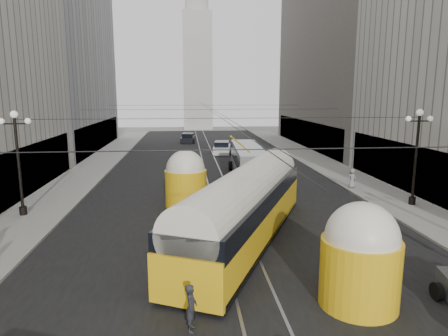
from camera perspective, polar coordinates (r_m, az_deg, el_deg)
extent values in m
cube|color=black|center=(40.02, -1.72, -0.22)|extent=(20.00, 85.00, 0.02)
cube|color=gray|center=(44.41, -17.66, 0.46)|extent=(4.00, 72.00, 0.15)
cube|color=gray|center=(45.72, 13.18, 0.96)|extent=(4.00, 72.00, 0.15)
cube|color=gray|center=(39.98, -2.79, -0.24)|extent=(0.12, 85.00, 0.04)
cube|color=gray|center=(40.07, -0.65, -0.20)|extent=(0.12, 85.00, 0.04)
cube|color=black|center=(33.30, -25.62, 0.02)|extent=(0.10, 18.00, 3.60)
cube|color=#999999|center=(57.84, -23.95, 16.17)|extent=(12.00, 28.00, 28.00)
cube|color=black|center=(56.21, -17.26, 4.50)|extent=(0.10, 25.20, 3.60)
cube|color=black|center=(33.59, 24.19, 0.22)|extent=(0.10, 18.00, 3.60)
cube|color=#514C47|center=(59.76, 17.72, 18.29)|extent=(12.00, 32.00, 32.00)
cube|color=black|center=(57.43, 11.44, 4.88)|extent=(0.10, 28.80, 3.60)
cube|color=#B2AFA8|center=(86.88, -3.81, 13.54)|extent=(6.00, 6.00, 24.00)
cylinder|color=#B2AFA8|center=(88.71, -3.93, 22.61)|extent=(4.80, 4.80, 4.00)
cylinder|color=black|center=(27.08, -27.24, 0.14)|extent=(0.18, 0.18, 6.00)
cylinder|color=black|center=(27.66, -26.76, -5.47)|extent=(0.44, 0.44, 0.50)
cylinder|color=black|center=(26.79, -27.71, 5.62)|extent=(1.60, 0.08, 0.08)
sphere|color=white|center=(26.76, -27.82, 6.79)|extent=(0.44, 0.44, 0.44)
sphere|color=white|center=(27.07, -29.22, 5.85)|extent=(0.36, 0.36, 0.36)
sphere|color=white|center=(26.50, -26.24, 6.03)|extent=(0.36, 0.36, 0.36)
cylinder|color=black|center=(29.28, 25.70, 0.98)|extent=(0.18, 0.18, 6.00)
cylinder|color=black|center=(29.81, 25.27, -4.24)|extent=(0.44, 0.44, 0.50)
cylinder|color=black|center=(29.01, 26.11, 6.05)|extent=(1.60, 0.08, 0.08)
sphere|color=white|center=(28.98, 26.20, 7.13)|extent=(0.44, 0.44, 0.44)
sphere|color=white|center=(28.62, 24.84, 6.40)|extent=(0.36, 0.36, 0.36)
sphere|color=white|center=(29.39, 27.39, 6.28)|extent=(0.36, 0.36, 0.36)
cylinder|color=black|center=(11.11, 7.50, 2.68)|extent=(25.00, 0.03, 0.03)
cylinder|color=black|center=(24.90, 0.34, 7.12)|extent=(25.00, 0.03, 0.03)
cylinder|color=black|center=(38.84, -1.72, 8.37)|extent=(25.00, 0.03, 0.03)
cylinder|color=black|center=(52.81, -2.70, 8.95)|extent=(25.00, 0.03, 0.03)
cylinder|color=black|center=(42.83, -2.06, 8.30)|extent=(0.03, 72.00, 0.03)
cylinder|color=black|center=(42.86, -1.52, 8.31)|extent=(0.03, 72.00, 0.03)
cube|color=gold|center=(20.75, 3.15, -7.33)|extent=(8.80, 14.86, 1.83)
cube|color=black|center=(21.03, 3.12, -9.56)|extent=(8.61, 14.45, 0.32)
cube|color=black|center=(20.42, 3.18, -4.17)|extent=(8.72, 14.66, 0.91)
cylinder|color=silver|center=(20.34, 3.19, -3.29)|extent=(8.41, 14.52, 2.47)
cylinder|color=gold|center=(15.45, 18.80, -13.96)|extent=(2.80, 2.80, 2.47)
sphere|color=silver|center=(14.97, 19.09, -9.45)|extent=(2.58, 2.58, 2.58)
cylinder|color=gold|center=(27.02, -5.47, -2.88)|extent=(2.80, 2.80, 2.47)
sphere|color=silver|center=(26.75, -5.52, -0.19)|extent=(2.58, 2.58, 2.58)
sphere|color=#FFF2BF|center=(14.94, 22.15, -16.44)|extent=(0.36, 0.36, 0.36)
cube|color=#A8AAAD|center=(35.77, 3.44, 0.83)|extent=(2.91, 11.36, 2.81)
cube|color=black|center=(35.70, 3.45, 1.57)|extent=(2.91, 10.97, 1.03)
cube|color=black|center=(30.30, 5.04, -0.34)|extent=(2.16, 0.21, 1.31)
cylinder|color=black|center=(32.14, 2.37, -2.07)|extent=(0.30, 0.94, 0.94)
cylinder|color=black|center=(32.53, 6.47, -1.97)|extent=(0.30, 0.94, 0.94)
cylinder|color=black|center=(39.48, 0.91, 0.32)|extent=(0.30, 0.94, 0.94)
cylinder|color=black|center=(39.80, 4.27, 0.38)|extent=(0.30, 0.94, 0.94)
cylinder|color=black|center=(17.27, 28.14, -15.29)|extent=(0.22, 0.67, 0.67)
cube|color=white|center=(50.74, -0.31, 2.68)|extent=(2.63, 5.12, 0.87)
cube|color=black|center=(50.66, -0.31, 3.37)|extent=(2.10, 2.90, 0.82)
cylinder|color=black|center=(49.05, -1.20, 2.20)|extent=(0.22, 0.70, 0.70)
cylinder|color=black|center=(49.21, 0.91, 2.23)|extent=(0.22, 0.70, 0.70)
cylinder|color=black|center=(52.34, -1.46, 2.73)|extent=(0.22, 0.70, 0.70)
cylinder|color=black|center=(52.49, 0.52, 2.76)|extent=(0.22, 0.70, 0.70)
cube|color=black|center=(62.50, -5.14, 4.11)|extent=(2.43, 4.77, 0.81)
cube|color=black|center=(62.44, -5.14, 4.63)|extent=(1.95, 2.70, 0.77)
cylinder|color=black|center=(60.98, -5.92, 3.78)|extent=(0.22, 0.65, 0.65)
cylinder|color=black|center=(60.99, -4.33, 3.80)|extent=(0.22, 0.65, 0.65)
cylinder|color=black|center=(64.07, -5.90, 4.11)|extent=(0.22, 0.65, 0.65)
cylinder|color=black|center=(64.07, -4.38, 4.13)|extent=(0.22, 0.65, 0.65)
imported|color=black|center=(13.52, -4.72, -19.26)|extent=(0.46, 0.63, 1.58)
imported|color=gray|center=(33.11, 17.83, -1.42)|extent=(0.83, 0.61, 1.52)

